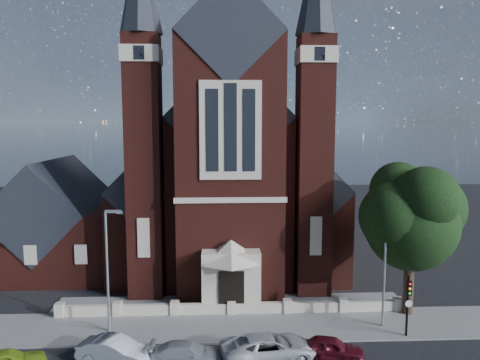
{
  "coord_description": "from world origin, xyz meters",
  "views": [
    {
      "loc": [
        -0.79,
        -25.25,
        13.56
      ],
      "look_at": [
        0.85,
        12.0,
        8.96
      ],
      "focal_mm": 35.0,
      "sensor_mm": 36.0,
      "label": 1
    }
  ],
  "objects_px": {
    "church": "(227,175)",
    "street_lamp_left": "(108,264)",
    "parish_hall": "(56,226)",
    "street_tree": "(415,219)",
    "car_silver_b": "(188,354)",
    "car_dark_red": "(331,348)",
    "street_lamp_right": "(386,260)",
    "traffic_signal": "(408,299)",
    "car_white_suv": "(269,348)",
    "car_silver_a": "(116,351)"
  },
  "relations": [
    {
      "from": "street_lamp_right",
      "to": "car_white_suv",
      "type": "relative_size",
      "value": 1.47
    },
    {
      "from": "church",
      "to": "car_silver_b",
      "type": "height_order",
      "value": "church"
    },
    {
      "from": "street_lamp_right",
      "to": "car_dark_red",
      "type": "bearing_deg",
      "value": -138.7
    },
    {
      "from": "street_lamp_right",
      "to": "traffic_signal",
      "type": "relative_size",
      "value": 2.02
    },
    {
      "from": "street_tree",
      "to": "traffic_signal",
      "type": "xyz_separation_m",
      "value": [
        -1.6,
        -3.28,
        -4.38
      ]
    },
    {
      "from": "parish_hall",
      "to": "car_silver_a",
      "type": "height_order",
      "value": "parish_hall"
    },
    {
      "from": "street_lamp_right",
      "to": "car_dark_red",
      "type": "height_order",
      "value": "street_lamp_right"
    },
    {
      "from": "traffic_signal",
      "to": "car_dark_red",
      "type": "bearing_deg",
      "value": -156.25
    },
    {
      "from": "church",
      "to": "car_white_suv",
      "type": "bearing_deg",
      "value": -85.11
    },
    {
      "from": "street_lamp_left",
      "to": "traffic_signal",
      "type": "xyz_separation_m",
      "value": [
        18.91,
        -1.57,
        -2.02
      ]
    },
    {
      "from": "car_white_suv",
      "to": "car_silver_b",
      "type": "bearing_deg",
      "value": 82.14
    },
    {
      "from": "street_lamp_left",
      "to": "car_white_suv",
      "type": "relative_size",
      "value": 1.47
    },
    {
      "from": "street_tree",
      "to": "traffic_signal",
      "type": "bearing_deg",
      "value": -115.95
    },
    {
      "from": "parish_hall",
      "to": "car_silver_a",
      "type": "xyz_separation_m",
      "value": [
        9.3,
        -17.96,
        -3.28
      ]
    },
    {
      "from": "street_lamp_left",
      "to": "car_dark_red",
      "type": "distance_m",
      "value": 14.61
    },
    {
      "from": "parish_hall",
      "to": "street_lamp_left",
      "type": "distance_m",
      "value": 16.18
    },
    {
      "from": "car_silver_a",
      "to": "car_silver_b",
      "type": "xyz_separation_m",
      "value": [
        4.06,
        -0.26,
        -0.11
      ]
    },
    {
      "from": "car_silver_b",
      "to": "car_silver_a",
      "type": "bearing_deg",
      "value": 89.38
    },
    {
      "from": "street_tree",
      "to": "street_lamp_left",
      "type": "distance_m",
      "value": 20.71
    },
    {
      "from": "street_tree",
      "to": "car_dark_red",
      "type": "distance_m",
      "value": 11.01
    },
    {
      "from": "parish_hall",
      "to": "street_lamp_right",
      "type": "distance_m",
      "value": 29.62
    },
    {
      "from": "parish_hall",
      "to": "street_tree",
      "type": "xyz_separation_m",
      "value": [
        28.6,
        -12.29,
        2.95
      ]
    },
    {
      "from": "car_white_suv",
      "to": "parish_hall",
      "type": "bearing_deg",
      "value": 34.35
    },
    {
      "from": "parish_hall",
      "to": "street_lamp_left",
      "type": "bearing_deg",
      "value": -59.98
    },
    {
      "from": "car_silver_a",
      "to": "car_silver_b",
      "type": "height_order",
      "value": "car_silver_a"
    },
    {
      "from": "street_lamp_right",
      "to": "street_tree",
      "type": "bearing_deg",
      "value": 34.26
    },
    {
      "from": "street_lamp_left",
      "to": "street_lamp_right",
      "type": "xyz_separation_m",
      "value": [
        18.0,
        0.0,
        0.0
      ]
    },
    {
      "from": "traffic_signal",
      "to": "parish_hall",
      "type": "bearing_deg",
      "value": 150.02
    },
    {
      "from": "car_silver_b",
      "to": "street_lamp_right",
      "type": "bearing_deg",
      "value": -68.53
    },
    {
      "from": "traffic_signal",
      "to": "car_white_suv",
      "type": "distance_m",
      "value": 9.53
    },
    {
      "from": "church",
      "to": "street_lamp_left",
      "type": "distance_m",
      "value": 20.84
    },
    {
      "from": "street_tree",
      "to": "car_white_suv",
      "type": "height_order",
      "value": "street_tree"
    },
    {
      "from": "car_silver_a",
      "to": "street_lamp_left",
      "type": "bearing_deg",
      "value": 35.8
    },
    {
      "from": "church",
      "to": "street_tree",
      "type": "relative_size",
      "value": 3.26
    },
    {
      "from": "street_lamp_left",
      "to": "car_silver_b",
      "type": "relative_size",
      "value": 1.89
    },
    {
      "from": "street_lamp_left",
      "to": "car_white_suv",
      "type": "xyz_separation_m",
      "value": [
        9.87,
        -4.01,
        -3.83
      ]
    },
    {
      "from": "street_lamp_right",
      "to": "car_white_suv",
      "type": "xyz_separation_m",
      "value": [
        -8.13,
        -4.01,
        -3.83
      ]
    },
    {
      "from": "street_lamp_right",
      "to": "parish_hall",
      "type": "bearing_deg",
      "value": 151.78
    },
    {
      "from": "street_tree",
      "to": "church",
      "type": "bearing_deg",
      "value": 126.17
    },
    {
      "from": "street_tree",
      "to": "traffic_signal",
      "type": "height_order",
      "value": "street_tree"
    },
    {
      "from": "street_tree",
      "to": "traffic_signal",
      "type": "relative_size",
      "value": 2.67
    },
    {
      "from": "street_lamp_left",
      "to": "car_silver_b",
      "type": "height_order",
      "value": "street_lamp_left"
    },
    {
      "from": "car_silver_b",
      "to": "car_dark_red",
      "type": "height_order",
      "value": "car_dark_red"
    },
    {
      "from": "street_lamp_right",
      "to": "traffic_signal",
      "type": "bearing_deg",
      "value": -59.99
    },
    {
      "from": "car_dark_red",
      "to": "traffic_signal",
      "type": "bearing_deg",
      "value": -52.63
    },
    {
      "from": "street_tree",
      "to": "street_lamp_right",
      "type": "distance_m",
      "value": 3.84
    },
    {
      "from": "car_white_suv",
      "to": "car_dark_red",
      "type": "height_order",
      "value": "car_white_suv"
    },
    {
      "from": "parish_hall",
      "to": "street_tree",
      "type": "bearing_deg",
      "value": -23.26
    },
    {
      "from": "car_silver_a",
      "to": "car_silver_b",
      "type": "bearing_deg",
      "value": -74.83
    },
    {
      "from": "car_white_suv",
      "to": "street_lamp_right",
      "type": "bearing_deg",
      "value": -74.33
    }
  ]
}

